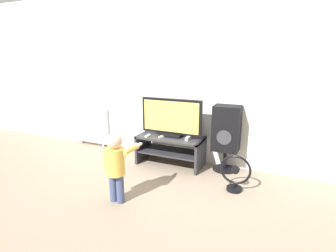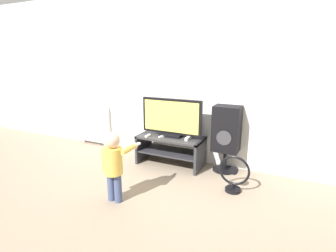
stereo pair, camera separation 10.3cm
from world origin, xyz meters
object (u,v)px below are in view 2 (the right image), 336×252
(child, at_px, (114,161))
(floor_fan, at_px, (234,175))
(radiator, at_px, (93,124))
(television, at_px, (171,118))
(remote_primary, at_px, (148,136))
(game_console, at_px, (188,138))
(remote_secondary, at_px, (163,136))
(speaker_tower, at_px, (227,131))

(child, bearing_deg, floor_fan, 34.22)
(floor_fan, xyz_separation_m, radiator, (-2.74, 0.68, 0.18))
(television, xyz_separation_m, remote_primary, (-0.31, -0.17, -0.27))
(television, relative_size, game_console, 4.97)
(floor_fan, bearing_deg, remote_secondary, 162.84)
(child, bearing_deg, television, 84.61)
(television, relative_size, child, 1.15)
(remote_primary, height_order, child, child)
(remote_secondary, distance_m, radiator, 1.64)
(television, bearing_deg, child, -95.39)
(game_console, relative_size, remote_secondary, 1.44)
(child, bearing_deg, remote_secondary, 88.87)
(television, bearing_deg, speaker_tower, 7.79)
(remote_primary, relative_size, radiator, 0.18)
(child, height_order, floor_fan, child)
(game_console, xyz_separation_m, child, (-0.41, -1.20, 0.01))
(game_console, relative_size, remote_primary, 1.43)
(radiator, bearing_deg, speaker_tower, -2.65)
(radiator, bearing_deg, remote_secondary, -11.49)
(floor_fan, bearing_deg, speaker_tower, 113.72)
(television, distance_m, game_console, 0.39)
(remote_primary, relative_size, remote_secondary, 1.01)
(remote_primary, bearing_deg, floor_fan, -12.01)
(remote_secondary, relative_size, floor_fan, 0.28)
(remote_secondary, relative_size, speaker_tower, 0.14)
(child, height_order, radiator, child)
(television, distance_m, radiator, 1.74)
(radiator, bearing_deg, child, -42.86)
(radiator, bearing_deg, television, -7.53)
(remote_secondary, xyz_separation_m, radiator, (-1.60, 0.33, -0.06))
(game_console, xyz_separation_m, speaker_tower, (0.51, 0.15, 0.13))
(television, distance_m, remote_secondary, 0.30)
(television, xyz_separation_m, remote_secondary, (-0.09, -0.10, -0.27))
(remote_secondary, bearing_deg, child, -91.13)
(remote_primary, height_order, speaker_tower, speaker_tower)
(remote_secondary, bearing_deg, speaker_tower, 13.27)
(television, distance_m, floor_fan, 1.25)
(speaker_tower, bearing_deg, floor_fan, -66.28)
(speaker_tower, bearing_deg, radiator, 177.35)
(remote_primary, bearing_deg, child, -79.89)
(television, xyz_separation_m, radiator, (-1.70, 0.22, -0.33))
(remote_secondary, bearing_deg, game_console, 8.45)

